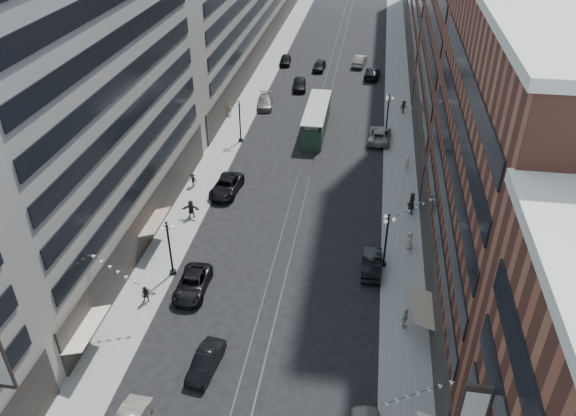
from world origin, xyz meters
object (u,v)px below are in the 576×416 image
Objects in this scene: lamppost_se_mid at (388,113)px; car_8 at (265,102)px; pedestrian_extra_2 at (412,201)px; car_9 at (285,60)px; car_11 at (380,135)px; car_10 at (372,263)px; pedestrian_8 at (407,163)px; pedestrian_2 at (146,295)px; pedestrian_7 at (411,206)px; streetcar at (316,120)px; pedestrian_5 at (191,209)px; car_5 at (206,362)px; lamppost_sw_far at (169,247)px; car_extra_0 at (319,66)px; car_2 at (192,284)px; pedestrian_4 at (405,318)px; car_7 at (226,186)px; pedestrian_6 at (230,109)px; lamppost_sw_mid at (240,120)px; pedestrian_extra_0 at (409,240)px; pedestrian_9 at (404,107)px; lamppost_se_far at (386,239)px; pedestrian_extra_1 at (193,180)px; car_12 at (372,73)px; car_13 at (299,84)px.

car_8 is (-17.49, 6.99, -2.33)m from lamppost_se_mid.
car_9 is at bearing 27.71° from pedestrian_extra_2.
car_11 is at bearing -62.65° from car_9.
car_10 is 2.54× the size of pedestrian_8.
pedestrian_2 is 0.89× the size of pedestrian_7.
pedestrian_2 is at bearing 73.02° from pedestrian_7.
streetcar reaches higher than pedestrian_5.
car_5 is (-12.57, -41.93, -2.37)m from lamppost_se_mid.
lamppost_sw_far is 3.15× the size of pedestrian_7.
car_2 is at bearing -91.51° from car_extra_0.
pedestrian_4 is 65.08m from car_9.
car_7 is 3.23× the size of pedestrian_6.
pedestrian_extra_0 is (20.70, -20.05, -2.05)m from lamppost_sw_mid.
pedestrian_5 is 37.49m from pedestrian_9.
lamppost_se_far reaches higher than car_5.
car_9 is 2.48× the size of pedestrian_extra_2.
car_8 is (0.91, 38.99, -2.33)m from lamppost_sw_far.
lamppost_se_mid reaches higher than pedestrian_6.
pedestrian_extra_2 reaches higher than pedestrian_2.
pedestrian_extra_1 reaches higher than car_7.
car_extra_0 is at bearing -125.44° from pedestrian_6.
pedestrian_extra_0 is 24.75m from pedestrian_extra_1.
pedestrian_6 is 0.97× the size of pedestrian_extra_2.
streetcar reaches higher than car_12.
lamppost_sw_mid is 18.14m from pedestrian_5.
car_2 is (2.37, -28.83, -2.35)m from lamppost_sw_mid.
car_8 is at bearing -16.98° from pedestrian_7.
pedestrian_8 is at bearing -100.38° from car_10.
lamppost_se_far is 3.52× the size of pedestrian_extra_1.
pedestrian_extra_2 is (2.78, -17.91, -2.03)m from lamppost_se_mid.
streetcar reaches higher than pedestrian_9.
pedestrian_9 is (11.60, 7.59, -0.54)m from streetcar.
car_12 is at bearing -83.20° from car_11.
pedestrian_9 is 1.01× the size of pedestrian_extra_0.
streetcar reaches higher than car_10.
car_2 is 0.94× the size of car_12.
streetcar is (-9.20, -0.13, -1.50)m from lamppost_se_mid.
pedestrian_6 is 1.14× the size of pedestrian_extra_1.
car_2 is at bearing 88.96° from pedestrian_6.
pedestrian_5 is (-1.84, -49.54, 0.34)m from car_9.
car_extra_0 is at bearing -22.69° from car_9.
car_5 is (-3.37, -41.80, -0.87)m from streetcar.
car_7 is 19.93m from pedestrian_extra_2.
car_12 is at bearing 74.80° from car_2.
car_13 is (-15.18, 50.49, -0.26)m from pedestrian_4.
lamppost_sw_mid is at bearing 13.06° from car_11.
car_13 reaches higher than car_11.
car_5 is 35.68m from pedestrian_8.
pedestrian_7 is (24.30, -21.74, -0.02)m from pedestrian_6.
pedestrian_extra_0 is 7.16m from pedestrian_extra_2.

